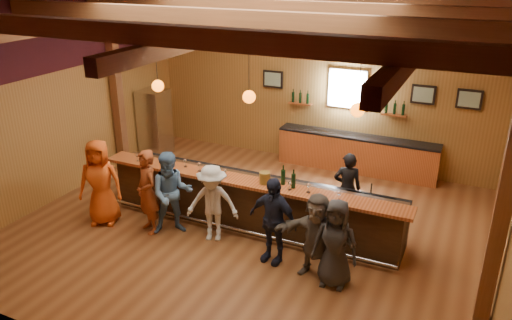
# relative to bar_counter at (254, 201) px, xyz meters

# --- Properties ---
(room) EXTENTS (9.04, 9.00, 4.52)m
(room) POSITION_rel_bar_counter_xyz_m (-0.02, -0.09, 2.69)
(room) COLOR brown
(room) RESTS_ON ground
(bar_counter) EXTENTS (6.30, 1.07, 1.11)m
(bar_counter) POSITION_rel_bar_counter_xyz_m (0.00, 0.00, 0.00)
(bar_counter) COLOR black
(bar_counter) RESTS_ON ground
(back_bar_cabinet) EXTENTS (4.00, 0.52, 0.95)m
(back_bar_cabinet) POSITION_rel_bar_counter_xyz_m (1.18, 3.57, -0.05)
(back_bar_cabinet) COLOR #96421B
(back_bar_cabinet) RESTS_ON ground
(window) EXTENTS (0.95, 0.09, 0.95)m
(window) POSITION_rel_bar_counter_xyz_m (0.78, 3.80, 1.53)
(window) COLOR silver
(window) RESTS_ON room
(framed_pictures) EXTENTS (5.35, 0.05, 0.45)m
(framed_pictures) POSITION_rel_bar_counter_xyz_m (1.65, 3.79, 1.58)
(framed_pictures) COLOR black
(framed_pictures) RESTS_ON room
(wine_shelves) EXTENTS (3.00, 0.18, 0.30)m
(wine_shelves) POSITION_rel_bar_counter_xyz_m (0.78, 3.73, 1.10)
(wine_shelves) COLOR #96421B
(wine_shelves) RESTS_ON room
(pendant_lights) EXTENTS (4.24, 0.24, 1.37)m
(pendant_lights) POSITION_rel_bar_counter_xyz_m (-0.02, -0.15, 2.19)
(pendant_lights) COLOR black
(pendant_lights) RESTS_ON room
(stainless_fridge) EXTENTS (0.70, 0.70, 1.80)m
(stainless_fridge) POSITION_rel_bar_counter_xyz_m (-4.12, 2.45, 0.38)
(stainless_fridge) COLOR silver
(stainless_fridge) RESTS_ON ground
(customer_orange) EXTENTS (1.02, 0.85, 1.77)m
(customer_orange) POSITION_rel_bar_counter_xyz_m (-2.82, -1.20, 0.37)
(customer_orange) COLOR #D64D14
(customer_orange) RESTS_ON ground
(customer_redvest) EXTENTS (0.74, 0.67, 1.70)m
(customer_redvest) POSITION_rel_bar_counter_xyz_m (-1.75, -1.11, 0.33)
(customer_redvest) COLOR #923D1A
(customer_redvest) RESTS_ON ground
(customer_denim) EXTENTS (1.03, 0.98, 1.67)m
(customer_denim) POSITION_rel_bar_counter_xyz_m (-1.30, -0.94, 0.32)
(customer_denim) COLOR #547DA9
(customer_denim) RESTS_ON ground
(customer_white) EXTENTS (1.11, 0.84, 1.53)m
(customer_white) POSITION_rel_bar_counter_xyz_m (-0.46, -0.85, 0.24)
(customer_white) COLOR silver
(customer_white) RESTS_ON ground
(customer_navy) EXTENTS (0.99, 0.54, 1.61)m
(customer_navy) POSITION_rel_bar_counter_xyz_m (0.86, -1.04, 0.28)
(customer_navy) COLOR #1B2136
(customer_navy) RESTS_ON ground
(customer_brown) EXTENTS (1.41, 0.46, 1.51)m
(customer_brown) POSITION_rel_bar_counter_xyz_m (1.69, -1.14, 0.24)
(customer_brown) COLOR #595047
(customer_brown) RESTS_ON ground
(customer_dark) EXTENTS (0.77, 0.52, 1.53)m
(customer_dark) POSITION_rel_bar_counter_xyz_m (2.06, -1.26, 0.25)
(customer_dark) COLOR #2A2A2D
(customer_dark) RESTS_ON ground
(bartender) EXTENTS (0.64, 0.52, 1.52)m
(bartender) POSITION_rel_bar_counter_xyz_m (1.67, 0.86, 0.24)
(bartender) COLOR black
(bartender) RESTS_ON ground
(ice_bucket) EXTENTS (0.20, 0.20, 0.22)m
(ice_bucket) POSITION_rel_bar_counter_xyz_m (0.37, -0.30, 0.70)
(ice_bucket) COLOR brown
(ice_bucket) RESTS_ON bar_counter
(bottle_a) EXTENTS (0.08, 0.08, 0.39)m
(bottle_a) POSITION_rel_bar_counter_xyz_m (0.70, -0.20, 0.74)
(bottle_a) COLOR black
(bottle_a) RESTS_ON bar_counter
(bottle_b) EXTENTS (0.08, 0.08, 0.37)m
(bottle_b) POSITION_rel_bar_counter_xyz_m (0.93, -0.26, 0.73)
(bottle_b) COLOR black
(bottle_b) RESTS_ON bar_counter
(glass_a) EXTENTS (0.07, 0.07, 0.16)m
(glass_a) POSITION_rel_bar_counter_xyz_m (-2.49, -0.40, 0.70)
(glass_a) COLOR silver
(glass_a) RESTS_ON bar_counter
(glass_b) EXTENTS (0.09, 0.09, 0.20)m
(glass_b) POSITION_rel_bar_counter_xyz_m (-2.17, -0.43, 0.73)
(glass_b) COLOR silver
(glass_b) RESTS_ON bar_counter
(glass_c) EXTENTS (0.07, 0.07, 0.17)m
(glass_c) POSITION_rel_bar_counter_xyz_m (-1.42, -0.24, 0.71)
(glass_c) COLOR silver
(glass_c) RESTS_ON bar_counter
(glass_d) EXTENTS (0.08, 0.08, 0.19)m
(glass_d) POSITION_rel_bar_counter_xyz_m (-1.04, -0.33, 0.72)
(glass_d) COLOR silver
(glass_d) RESTS_ON bar_counter
(glass_e) EXTENTS (0.07, 0.07, 0.17)m
(glass_e) POSITION_rel_bar_counter_xyz_m (-0.44, -0.34, 0.71)
(glass_e) COLOR silver
(glass_e) RESTS_ON bar_counter
(glass_f) EXTENTS (0.07, 0.07, 0.17)m
(glass_f) POSITION_rel_bar_counter_xyz_m (0.91, -0.37, 0.71)
(glass_f) COLOR silver
(glass_f) RESTS_ON bar_counter
(glass_g) EXTENTS (0.08, 0.08, 0.18)m
(glass_g) POSITION_rel_bar_counter_xyz_m (1.25, -0.33, 0.72)
(glass_g) COLOR silver
(glass_g) RESTS_ON bar_counter
(glass_h) EXTENTS (0.08, 0.08, 0.17)m
(glass_h) POSITION_rel_bar_counter_xyz_m (1.84, -0.40, 0.71)
(glass_h) COLOR silver
(glass_h) RESTS_ON bar_counter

